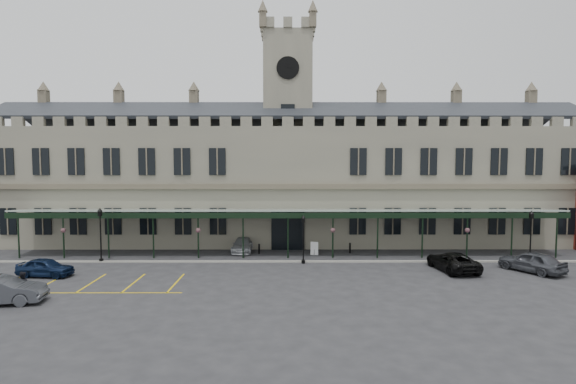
{
  "coord_description": "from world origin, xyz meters",
  "views": [
    {
      "loc": [
        -0.1,
        -32.4,
        8.68
      ],
      "look_at": [
        0.0,
        6.0,
        6.0
      ],
      "focal_mm": 28.0,
      "sensor_mm": 36.0,
      "label": 1
    }
  ],
  "objects_px": {
    "station_building": "(288,181)",
    "car_left_a": "(45,267)",
    "lamp_post_left": "(100,230)",
    "person_b": "(22,285)",
    "lamp_post_mid": "(303,235)",
    "car_right_a": "(532,262)",
    "clock_tower": "(288,119)",
    "car_taxi": "(243,245)",
    "lamp_post_right": "(531,232)",
    "car_left_b": "(0,290)",
    "car_van": "(452,261)",
    "traffic_cone": "(467,266)",
    "sign_board": "(314,249)"
  },
  "relations": [
    {
      "from": "clock_tower",
      "to": "car_taxi",
      "type": "xyz_separation_m",
      "value": [
        -4.33,
        -6.0,
        -12.46
      ]
    },
    {
      "from": "lamp_post_left",
      "to": "car_van",
      "type": "relative_size",
      "value": 0.89
    },
    {
      "from": "car_van",
      "to": "car_right_a",
      "type": "bearing_deg",
      "value": 167.41
    },
    {
      "from": "lamp_post_right",
      "to": "car_right_a",
      "type": "distance_m",
      "value": 3.79
    },
    {
      "from": "station_building",
      "to": "car_left_b",
      "type": "xyz_separation_m",
      "value": [
        -17.5,
        -21.6,
        -5.63
      ]
    },
    {
      "from": "station_building",
      "to": "traffic_cone",
      "type": "relative_size",
      "value": 96.46
    },
    {
      "from": "sign_board",
      "to": "car_taxi",
      "type": "bearing_deg",
      "value": -179.51
    },
    {
      "from": "lamp_post_mid",
      "to": "car_right_a",
      "type": "relative_size",
      "value": 0.84
    },
    {
      "from": "station_building",
      "to": "car_taxi",
      "type": "relative_size",
      "value": 13.38
    },
    {
      "from": "traffic_cone",
      "to": "sign_board",
      "type": "relative_size",
      "value": 0.51
    },
    {
      "from": "car_taxi",
      "to": "car_right_a",
      "type": "xyz_separation_m",
      "value": [
        23.33,
        -7.94,
        0.18
      ]
    },
    {
      "from": "car_right_a",
      "to": "car_left_a",
      "type": "bearing_deg",
      "value": -29.33
    },
    {
      "from": "lamp_post_right",
      "to": "car_left_b",
      "type": "distance_m",
      "value": 39.51
    },
    {
      "from": "lamp_post_mid",
      "to": "car_van",
      "type": "xyz_separation_m",
      "value": [
        11.71,
        -2.53,
        -1.71
      ]
    },
    {
      "from": "lamp_post_left",
      "to": "lamp_post_mid",
      "type": "distance_m",
      "value": 17.3
    },
    {
      "from": "clock_tower",
      "to": "car_taxi",
      "type": "bearing_deg",
      "value": -125.84
    },
    {
      "from": "clock_tower",
      "to": "lamp_post_left",
      "type": "relative_size",
      "value": 5.28
    },
    {
      "from": "traffic_cone",
      "to": "lamp_post_right",
      "type": "bearing_deg",
      "value": 19.36
    },
    {
      "from": "car_left_a",
      "to": "traffic_cone",
      "type": "bearing_deg",
      "value": -79.56
    },
    {
      "from": "traffic_cone",
      "to": "car_taxi",
      "type": "relative_size",
      "value": 0.14
    },
    {
      "from": "lamp_post_mid",
      "to": "car_van",
      "type": "height_order",
      "value": "lamp_post_mid"
    },
    {
      "from": "lamp_post_left",
      "to": "person_b",
      "type": "xyz_separation_m",
      "value": [
        -0.82,
        -10.05,
        -1.93
      ]
    },
    {
      "from": "clock_tower",
      "to": "lamp_post_right",
      "type": "distance_m",
      "value": 25.48
    },
    {
      "from": "clock_tower",
      "to": "car_van",
      "type": "xyz_separation_m",
      "value": [
        13.0,
        -13.44,
        -12.38
      ]
    },
    {
      "from": "station_building",
      "to": "lamp_post_left",
      "type": "relative_size",
      "value": 12.78
    },
    {
      "from": "lamp_post_mid",
      "to": "traffic_cone",
      "type": "bearing_deg",
      "value": -9.88
    },
    {
      "from": "lamp_post_mid",
      "to": "car_right_a",
      "type": "xyz_separation_m",
      "value": [
        17.71,
        -3.02,
        -1.61
      ]
    },
    {
      "from": "clock_tower",
      "to": "person_b",
      "type": "xyz_separation_m",
      "value": [
        -16.82,
        -20.5,
        -12.26
      ]
    },
    {
      "from": "car_left_a",
      "to": "car_van",
      "type": "xyz_separation_m",
      "value": [
        31.23,
        1.75,
        0.04
      ]
    },
    {
      "from": "station_building",
      "to": "car_left_a",
      "type": "xyz_separation_m",
      "value": [
        -18.23,
        -15.1,
        -5.77
      ]
    },
    {
      "from": "lamp_post_left",
      "to": "traffic_cone",
      "type": "height_order",
      "value": "lamp_post_left"
    },
    {
      "from": "lamp_post_mid",
      "to": "station_building",
      "type": "bearing_deg",
      "value": 96.8
    },
    {
      "from": "car_van",
      "to": "lamp_post_left",
      "type": "bearing_deg",
      "value": -13.79
    },
    {
      "from": "lamp_post_mid",
      "to": "person_b",
      "type": "bearing_deg",
      "value": -152.09
    },
    {
      "from": "traffic_cone",
      "to": "car_right_a",
      "type": "height_order",
      "value": "car_right_a"
    },
    {
      "from": "traffic_cone",
      "to": "car_van",
      "type": "xyz_separation_m",
      "value": [
        -1.24,
        -0.27,
        0.43
      ]
    },
    {
      "from": "car_left_b",
      "to": "car_taxi",
      "type": "distance_m",
      "value": 20.49
    },
    {
      "from": "lamp_post_left",
      "to": "car_right_a",
      "type": "relative_size",
      "value": 0.96
    },
    {
      "from": "lamp_post_mid",
      "to": "lamp_post_right",
      "type": "height_order",
      "value": "lamp_post_right"
    },
    {
      "from": "clock_tower",
      "to": "lamp_post_left",
      "type": "xyz_separation_m",
      "value": [
        -16.0,
        -10.45,
        -10.33
      ]
    },
    {
      "from": "lamp_post_mid",
      "to": "car_left_a",
      "type": "relative_size",
      "value": 1.0
    },
    {
      "from": "person_b",
      "to": "lamp_post_right",
      "type": "bearing_deg",
      "value": -167.7
    },
    {
      "from": "station_building",
      "to": "traffic_cone",
      "type": "distance_m",
      "value": 20.3
    },
    {
      "from": "traffic_cone",
      "to": "sign_board",
      "type": "xyz_separation_m",
      "value": [
        -11.81,
        5.66,
        0.29
      ]
    },
    {
      "from": "lamp_post_right",
      "to": "car_van",
      "type": "xyz_separation_m",
      "value": [
        -7.48,
        -2.46,
        -1.94
      ]
    },
    {
      "from": "car_left_b",
      "to": "traffic_cone",
      "type": "bearing_deg",
      "value": -84.04
    },
    {
      "from": "car_left_b",
      "to": "car_right_a",
      "type": "xyz_separation_m",
      "value": [
        36.5,
        7.75,
        -0.01
      ]
    },
    {
      "from": "traffic_cone",
      "to": "car_left_b",
      "type": "xyz_separation_m",
      "value": [
        -31.74,
        -8.51,
        0.53
      ]
    },
    {
      "from": "lamp_post_right",
      "to": "sign_board",
      "type": "height_order",
      "value": "lamp_post_right"
    },
    {
      "from": "lamp_post_mid",
      "to": "lamp_post_right",
      "type": "distance_m",
      "value": 19.19
    }
  ]
}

